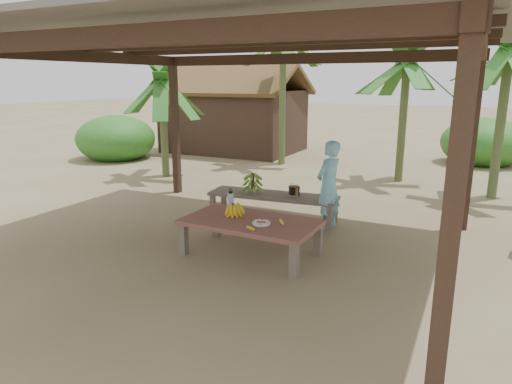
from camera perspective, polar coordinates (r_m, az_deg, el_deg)
The scene contains 18 objects.
ground at distance 6.62m, azimuth -1.64°, elevation -6.85°, with size 80.00×80.00×0.00m, color brown.
pavilion at distance 6.21m, azimuth -2.01°, elevation 17.88°, with size 6.60×5.60×2.95m.
work_table at distance 6.19m, azimuth -0.67°, elevation -4.09°, with size 1.82×1.04×0.50m.
bench at distance 7.77m, azimuth 2.13°, elevation -0.67°, with size 2.25×0.81×0.45m.
ripe_banana_bunch at distance 6.37m, azimuth -2.90°, elevation -2.07°, with size 0.31×0.27×0.19m, color yellow, non-canonical shape.
plate at distance 5.97m, azimuth 0.67°, elevation -3.91°, with size 0.24×0.24×0.04m.
loose_banana_front at distance 5.77m, azimuth -0.67°, elevation -4.53°, with size 0.04×0.14×0.04m, color yellow.
loose_banana_side at distance 6.03m, azimuth 3.21°, elevation -3.73°, with size 0.04×0.17×0.04m, color yellow.
water_flask at distance 6.63m, azimuth -3.18°, elevation -1.10°, with size 0.09×0.09×0.32m.
green_banana_stalk at distance 7.84m, azimuth -0.43°, elevation 1.22°, with size 0.31×0.31×0.36m, color #598C2D, non-canonical shape.
cooking_pot at distance 7.65m, azimuth 4.79°, elevation 0.09°, with size 0.18×0.18×0.16m, color black.
skewer_rack at distance 7.57m, azimuth 4.75°, elevation 0.27°, with size 0.18×0.08×0.24m, color #A57F47, non-canonical shape.
woman at distance 7.33m, azimuth 9.05°, elevation 0.85°, with size 0.52×0.34×1.43m, color #6FB6D1.
hut at distance 15.42m, azimuth -2.54°, elevation 9.24°, with size 4.40×3.43×2.85m.
banana_plant_ne at distance 10.18m, azimuth 28.98°, elevation 13.79°, with size 1.80×1.80×3.11m.
banana_plant_n at distance 11.12m, azimuth 18.29°, elevation 14.12°, with size 1.80×1.80×3.01m.
banana_plant_nw at distance 12.88m, azimuth 3.42°, elevation 17.83°, with size 1.80×1.80×3.75m.
banana_plant_w at distance 11.38m, azimuth -11.67°, elevation 12.27°, with size 1.80×1.80×2.56m.
Camera 1 is at (2.92, -5.47, 2.34)m, focal length 32.00 mm.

